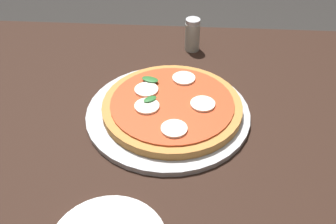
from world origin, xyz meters
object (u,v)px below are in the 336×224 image
at_px(dining_table, 175,155).
at_px(serving_tray, 168,113).
at_px(pepper_shaker, 192,35).
at_px(pizza, 172,106).

bearing_deg(dining_table, serving_tray, 125.73).
distance_m(dining_table, pepper_shaker, 0.33).
relative_size(dining_table, pepper_shaker, 16.91).
xyz_separation_m(dining_table, pepper_shaker, (0.03, 0.30, 0.14)).
bearing_deg(serving_tray, dining_table, -54.27).
bearing_deg(pizza, serving_tray, -152.32).
relative_size(serving_tray, pizza, 1.17).
bearing_deg(pepper_shaker, dining_table, -95.27).
height_order(serving_tray, pizza, pizza).
bearing_deg(serving_tray, pizza, 27.68).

